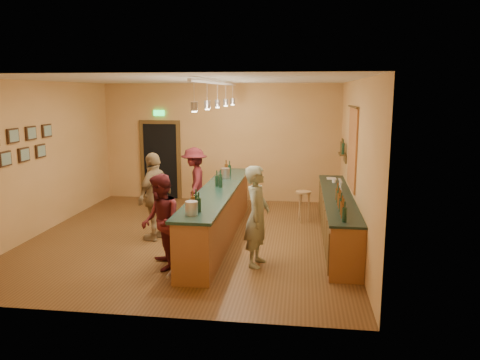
# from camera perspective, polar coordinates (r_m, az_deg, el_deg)

# --- Properties ---
(floor) EXTENTS (7.00, 7.00, 0.00)m
(floor) POSITION_cam_1_polar(r_m,az_deg,el_deg) (9.84, -5.89, -6.93)
(floor) COLOR #573518
(floor) RESTS_ON ground
(ceiling) EXTENTS (6.50, 7.00, 0.02)m
(ceiling) POSITION_cam_1_polar(r_m,az_deg,el_deg) (9.39, -6.27, 12.03)
(ceiling) COLOR silver
(ceiling) RESTS_ON wall_back
(wall_back) EXTENTS (6.50, 0.02, 3.20)m
(wall_back) POSITION_cam_1_polar(r_m,az_deg,el_deg) (12.89, -2.41, 4.57)
(wall_back) COLOR #BB8646
(wall_back) RESTS_ON floor
(wall_front) EXTENTS (6.50, 0.02, 3.20)m
(wall_front) POSITION_cam_1_polar(r_m,az_deg,el_deg) (6.19, -13.68, -2.38)
(wall_front) COLOR #BB8646
(wall_front) RESTS_ON floor
(wall_left) EXTENTS (0.02, 7.00, 3.20)m
(wall_left) POSITION_cam_1_polar(r_m,az_deg,el_deg) (10.72, -23.22, 2.48)
(wall_left) COLOR #BB8646
(wall_left) RESTS_ON floor
(wall_right) EXTENTS (0.02, 7.00, 3.20)m
(wall_right) POSITION_cam_1_polar(r_m,az_deg,el_deg) (9.28, 13.85, 1.89)
(wall_right) COLOR #BB8646
(wall_right) RESTS_ON floor
(doorway) EXTENTS (1.15, 0.09, 2.48)m
(doorway) POSITION_cam_1_polar(r_m,az_deg,el_deg) (13.32, -9.65, 2.58)
(doorway) COLOR black
(doorway) RESTS_ON wall_back
(tapestry) EXTENTS (0.03, 1.40, 1.60)m
(tapestry) POSITION_cam_1_polar(r_m,az_deg,el_deg) (9.64, 13.55, 3.72)
(tapestry) COLOR maroon
(tapestry) RESTS_ON wall_right
(bottle_shelf) EXTENTS (0.17, 0.55, 0.54)m
(bottle_shelf) POSITION_cam_1_polar(r_m,az_deg,el_deg) (11.14, 12.43, 3.71)
(bottle_shelf) COLOR #513618
(bottle_shelf) RESTS_ON wall_right
(picture_grid) EXTENTS (0.06, 2.20, 0.70)m
(picture_grid) POSITION_cam_1_polar(r_m,az_deg,el_deg) (10.03, -25.34, 3.83)
(picture_grid) COLOR #382111
(picture_grid) RESTS_ON wall_left
(back_counter) EXTENTS (0.60, 4.55, 1.27)m
(back_counter) POSITION_cam_1_polar(r_m,az_deg,el_deg) (9.65, 11.78, -4.45)
(back_counter) COLOR brown
(back_counter) RESTS_ON floor
(tasting_bar) EXTENTS (0.73, 5.10, 1.38)m
(tasting_bar) POSITION_cam_1_polar(r_m,az_deg,el_deg) (9.56, -2.66, -3.63)
(tasting_bar) COLOR brown
(tasting_bar) RESTS_ON floor
(pendant_track) EXTENTS (0.11, 4.60, 0.50)m
(pendant_track) POSITION_cam_1_polar(r_m,az_deg,el_deg) (9.27, -2.77, 10.76)
(pendant_track) COLOR silver
(pendant_track) RESTS_ON ceiling
(bartender) EXTENTS (0.51, 0.69, 1.75)m
(bartender) POSITION_cam_1_polar(r_m,az_deg,el_deg) (8.03, 2.10, -4.43)
(bartender) COLOR gray
(bartender) RESTS_ON floor
(customer_a) EXTENTS (0.89, 0.97, 1.63)m
(customer_a) POSITION_cam_1_polar(r_m,az_deg,el_deg) (8.02, -9.65, -5.06)
(customer_a) COLOR #59191E
(customer_a) RESTS_ON floor
(customer_b) EXTENTS (0.73, 1.13, 1.79)m
(customer_b) POSITION_cam_1_polar(r_m,az_deg,el_deg) (9.60, -10.31, -1.97)
(customer_b) COLOR #997A51
(customer_b) RESTS_ON floor
(customer_c) EXTENTS (0.81, 1.17, 1.66)m
(customer_c) POSITION_cam_1_polar(r_m,az_deg,el_deg) (11.40, -5.57, -0.17)
(customer_c) COLOR #59191E
(customer_c) RESTS_ON floor
(bar_stool) EXTENTS (0.35, 0.35, 0.72)m
(bar_stool) POSITION_cam_1_polar(r_m,az_deg,el_deg) (10.87, 7.72, -2.12)
(bar_stool) COLOR olive
(bar_stool) RESTS_ON floor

